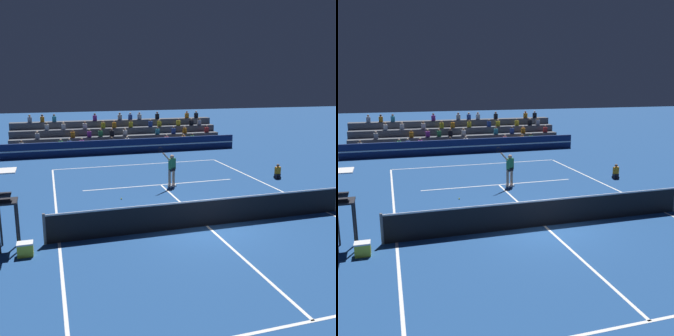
% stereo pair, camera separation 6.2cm
% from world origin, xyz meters
% --- Properties ---
extents(ground_plane, '(120.00, 120.00, 0.00)m').
position_xyz_m(ground_plane, '(0.00, 0.00, 0.00)').
color(ground_plane, navy).
extents(court_lines, '(11.10, 23.90, 0.01)m').
position_xyz_m(court_lines, '(0.00, 0.00, 0.00)').
color(court_lines, white).
rests_on(court_lines, ground).
extents(tennis_net, '(12.00, 0.10, 1.10)m').
position_xyz_m(tennis_net, '(0.00, 0.00, 0.54)').
color(tennis_net, slate).
rests_on(tennis_net, ground).
extents(sponsor_banner_wall, '(18.00, 0.26, 1.10)m').
position_xyz_m(sponsor_banner_wall, '(0.00, 16.23, 0.55)').
color(sponsor_banner_wall, navy).
rests_on(sponsor_banner_wall, ground).
extents(bleacher_stand, '(17.06, 3.80, 2.83)m').
position_xyz_m(bleacher_stand, '(0.01, 19.40, 0.84)').
color(bleacher_stand, '#4C515B').
rests_on(bleacher_stand, ground).
extents(umpire_chair, '(0.76, 0.84, 2.67)m').
position_xyz_m(umpire_chair, '(-7.11, -0.00, 1.72)').
color(umpire_chair, black).
rests_on(umpire_chair, ground).
extents(ball_kid_courtside, '(0.30, 0.36, 0.84)m').
position_xyz_m(ball_kid_courtside, '(6.79, 5.83, 0.33)').
color(ball_kid_courtside, black).
rests_on(ball_kid_courtside, ground).
extents(tennis_player, '(1.20, 0.72, 2.28)m').
position_xyz_m(tennis_player, '(0.44, 5.90, 0.98)').
color(tennis_player, tan).
rests_on(tennis_player, ground).
extents(tennis_ball, '(0.07, 0.07, 0.07)m').
position_xyz_m(tennis_ball, '(-2.52, 4.39, 0.03)').
color(tennis_ball, '#C6DB33').
rests_on(tennis_ball, ground).
extents(equipment_cooler, '(0.50, 0.38, 0.45)m').
position_xyz_m(equipment_cooler, '(-6.55, -0.75, 0.23)').
color(equipment_cooler, yellow).
rests_on(equipment_cooler, ground).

